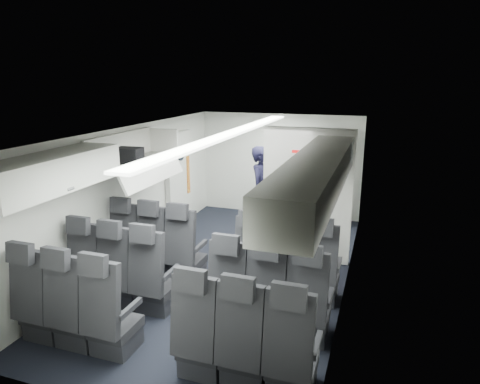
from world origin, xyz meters
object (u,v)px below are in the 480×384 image
Objects in this scene: seat_row_rear at (154,329)px; galley_unit at (322,177)px; seat_row_mid at (191,289)px; flight_attendant at (262,191)px; boarding_door at (179,180)px; carry_on_bag at (129,155)px; seat_row_front at (219,260)px.

galley_unit is (0.95, 5.05, 0.55)m from seat_row_rear.
seat_row_mid is 3.14m from flight_attendant.
boarding_door is 1.64m from flight_attendant.
seat_row_mid is 2.18m from carry_on_bag.
seat_row_front and seat_row_rear have the same top height.
carry_on_bag is at bearing 157.12° from flight_attendant.
boarding_door is (-1.64, 2.99, 0.55)m from seat_row_mid.
carry_on_bag is (-1.38, 1.84, 1.40)m from seat_row_rear.
flight_attendant is (-0.01, 4.01, 0.44)m from seat_row_rear.
carry_on_bag reaches higher than boarding_door.
galley_unit reaches higher than seat_row_mid.
seat_row_mid is at bearing -170.50° from flight_attendant.
seat_row_rear is at bearing -67.13° from boarding_door.
seat_row_rear is 4.03m from flight_attendant.
boarding_door is at bearing 103.77° from flight_attendant.
seat_row_mid is at bearing 90.00° from seat_row_rear.
carry_on_bag is (-1.38, 0.94, 1.40)m from seat_row_mid.
seat_row_mid is 1.75× the size of galley_unit.
galley_unit is at bearing 79.35° from seat_row_rear.
galley_unit reaches higher than seat_row_rear.
boarding_door reaches higher than flight_attendant.
flight_attendant is at bearing 54.13° from carry_on_bag.
seat_row_rear is (0.00, -1.80, 0.00)m from seat_row_front.
flight_attendant reaches higher than seat_row_front.
seat_row_mid is at bearing -61.23° from boarding_door.
seat_row_front is 1.96m from carry_on_bag.
carry_on_bag is at bearing 126.74° from seat_row_rear.
seat_row_front is at bearing -170.46° from flight_attendant.
galley_unit is at bearing 50.48° from carry_on_bag.
carry_on_bag is at bearing -125.90° from galley_unit.
seat_row_rear is at bearing -170.53° from flight_attendant.
flight_attendant is at bearing 90.12° from seat_row_mid.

